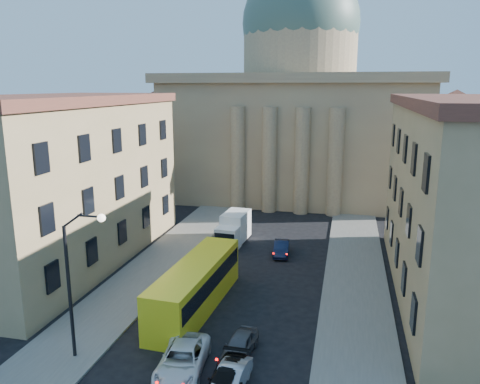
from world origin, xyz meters
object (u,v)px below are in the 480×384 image
(box_truck, at_px, (233,230))
(car_right_near, at_px, (230,380))
(street_lamp, at_px, (76,273))
(city_bus, at_px, (196,284))

(box_truck, bearing_deg, car_right_near, -72.29)
(street_lamp, bearing_deg, city_bus, 59.92)
(street_lamp, distance_m, car_right_near, 10.18)
(city_bus, bearing_deg, box_truck, 96.52)
(city_bus, distance_m, box_truck, 14.27)
(city_bus, height_order, box_truck, city_bus)
(street_lamp, xyz_separation_m, city_bus, (4.38, 7.57, -3.50))
(street_lamp, bearing_deg, car_right_near, -5.60)
(car_right_near, xyz_separation_m, city_bus, (-4.63, 8.45, 1.15))
(car_right_near, bearing_deg, street_lamp, 179.14)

